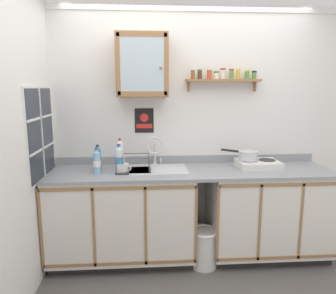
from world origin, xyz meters
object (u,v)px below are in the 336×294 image
hot_plate_stove (258,164)px  warning_sign (144,121)px  sink (158,172)px  trash_bin (204,247)px  mug (124,168)px  dish_rack (132,169)px  bottle_detergent_teal_0 (98,159)px  bottle_water_blue_2 (97,162)px  wall_cabinet (142,65)px  bottle_water_clear_3 (119,160)px  saucepan (248,155)px  bottle_opaque_white_1 (120,156)px

hot_plate_stove → warning_sign: 1.24m
sink → trash_bin: 0.85m
warning_sign → mug: bearing=-118.5°
dish_rack → bottle_detergent_teal_0: bearing=171.9°
warning_sign → bottle_water_blue_2: bearing=-138.8°
hot_plate_stove → bottle_water_blue_2: size_ratio=1.63×
wall_cabinet → bottle_water_blue_2: bearing=-148.6°
bottle_water_clear_3 → dish_rack: size_ratio=0.84×
sink → bottle_detergent_teal_0: 0.60m
sink → trash_bin: bearing=-28.1°
sink → bottle_water_blue_2: 0.60m
dish_rack → wall_cabinet: 1.01m
hot_plate_stove → bottle_detergent_teal_0: bottle_detergent_teal_0 is taller
saucepan → trash_bin: bearing=-152.4°
bottle_detergent_teal_0 → dish_rack: 0.34m
trash_bin → warning_sign: bearing=138.0°
trash_bin → hot_plate_stove: bearing=20.9°
bottle_water_clear_3 → wall_cabinet: bearing=48.6°
bottle_opaque_white_1 → wall_cabinet: bearing=33.7°
sink → wall_cabinet: bearing=133.7°
bottle_detergent_teal_0 → bottle_water_blue_2: bottle_detergent_teal_0 is taller
bottle_water_clear_3 → mug: size_ratio=2.24×
hot_plate_stove → trash_bin: hot_plate_stove is taller
bottle_detergent_teal_0 → dish_rack: bearing=-8.1°
bottle_water_clear_3 → mug: (0.04, 0.02, -0.09)m
bottle_water_clear_3 → trash_bin: bottle_water_clear_3 is taller
mug → wall_cabinet: size_ratio=0.21×
bottle_water_blue_2 → trash_bin: size_ratio=0.68×
bottle_opaque_white_1 → trash_bin: (0.80, -0.23, -0.86)m
saucepan → trash_bin: saucepan is taller
bottle_opaque_white_1 → dish_rack: bottle_opaque_white_1 is taller
mug → dish_rack: bearing=29.6°
bottle_opaque_white_1 → mug: size_ratio=2.54×
bottle_water_clear_3 → bottle_water_blue_2: bearing=-178.5°
sink → bottle_water_blue_2: sink is taller
bottle_detergent_teal_0 → wall_cabinet: wall_cabinet is taller
mug → trash_bin: 1.08m
bottle_opaque_white_1 → bottle_water_blue_2: size_ratio=1.26×
bottle_opaque_white_1 → warning_sign: 0.48m
bottle_water_clear_3 → wall_cabinet: wall_cabinet is taller
saucepan → wall_cabinet: (-1.04, 0.13, 0.88)m
hot_plate_stove → bottle_water_blue_2: bottle_water_blue_2 is taller
hot_plate_stove → wall_cabinet: 1.51m
hot_plate_stove → trash_bin: size_ratio=1.10×
bottle_detergent_teal_0 → bottle_opaque_white_1: bearing=-0.1°
hot_plate_stove → bottle_water_blue_2: (-1.58, -0.10, 0.07)m
trash_bin → dish_rack: bearing=165.0°
mug → hot_plate_stove: bearing=3.4°
hot_plate_stove → bottle_opaque_white_1: 1.37m
trash_bin → mug: bearing=169.5°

